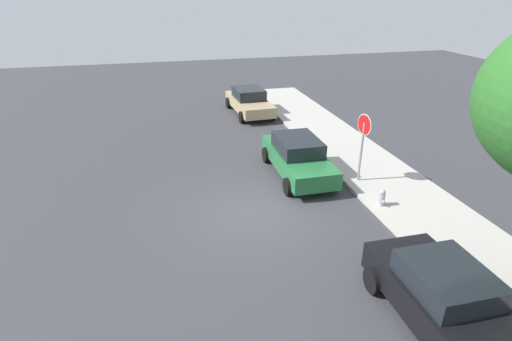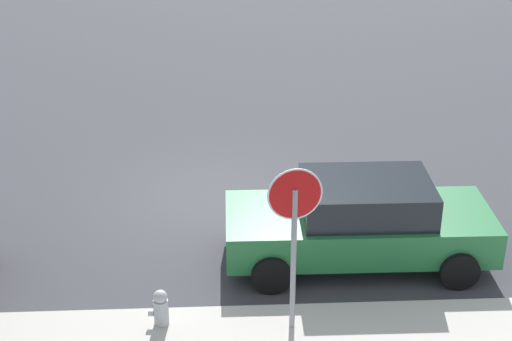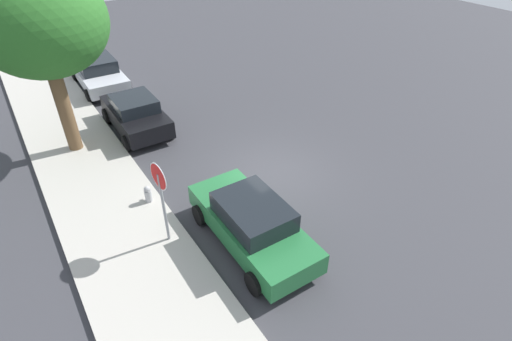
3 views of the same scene
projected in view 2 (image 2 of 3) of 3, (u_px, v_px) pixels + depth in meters
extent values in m
plane|color=#38383D|center=(213.00, 199.00, 15.38)|extent=(60.00, 60.00, 0.00)
cylinder|color=gray|center=(293.00, 265.00, 11.04)|extent=(0.08, 0.08, 2.39)
cylinder|color=white|center=(295.00, 194.00, 10.55)|extent=(0.76, 0.12, 0.77)
cylinder|color=red|center=(295.00, 194.00, 10.55)|extent=(0.71, 0.12, 0.72)
cube|color=#236B38|center=(358.00, 229.00, 13.10)|extent=(4.44, 1.78, 0.63)
cube|color=black|center=(366.00, 197.00, 12.84)|extent=(2.13, 1.55, 0.56)
cylinder|color=black|center=(433.00, 217.00, 14.06)|extent=(0.64, 0.23, 0.64)
cylinder|color=black|center=(459.00, 270.00, 12.50)|extent=(0.64, 0.23, 0.64)
cylinder|color=black|center=(266.00, 221.00, 13.96)|extent=(0.64, 0.23, 0.64)
cylinder|color=black|center=(271.00, 274.00, 12.40)|extent=(0.64, 0.23, 0.64)
cylinder|color=#A5A5A8|center=(161.00, 316.00, 11.49)|extent=(0.22, 0.22, 0.55)
sphere|color=#A5A5A8|center=(160.00, 297.00, 11.34)|extent=(0.21, 0.21, 0.21)
cylinder|color=#A5A5A8|center=(151.00, 313.00, 11.45)|extent=(0.08, 0.09, 0.09)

